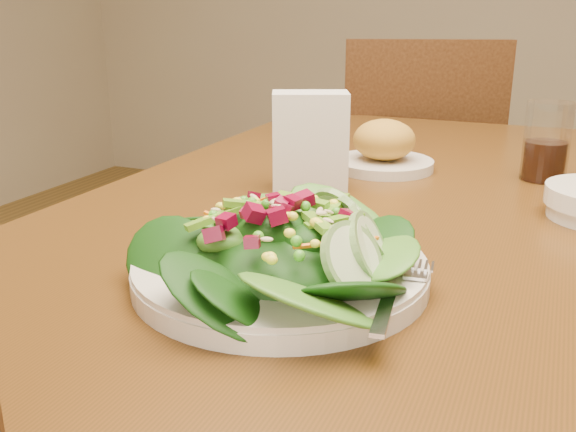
# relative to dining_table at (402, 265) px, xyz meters

# --- Properties ---
(dining_table) EXTENTS (0.90, 1.40, 0.75)m
(dining_table) POSITION_rel_dining_table_xyz_m (0.00, 0.00, 0.00)
(dining_table) COLOR #4A2A0E
(dining_table) RESTS_ON ground_plane
(chair_far) EXTENTS (0.55, 0.55, 0.94)m
(chair_far) POSITION_rel_dining_table_xyz_m (-0.17, 0.89, -0.15)
(chair_far) COLOR #492C14
(chair_far) RESTS_ON ground_plane
(salad_plate) EXTENTS (0.30, 0.30, 0.09)m
(salad_plate) POSITION_rel_dining_table_xyz_m (-0.04, -0.33, 0.13)
(salad_plate) COLOR beige
(salad_plate) RESTS_ON dining_table
(bread_plate) EXTENTS (0.17, 0.17, 0.09)m
(bread_plate) POSITION_rel_dining_table_xyz_m (-0.08, 0.17, 0.14)
(bread_plate) COLOR beige
(bread_plate) RESTS_ON dining_table
(drinking_glass) EXTENTS (0.07, 0.07, 0.12)m
(drinking_glass) POSITION_rel_dining_table_xyz_m (0.17, 0.20, 0.15)
(drinking_glass) COLOR silver
(drinking_glass) RESTS_ON dining_table
(napkin_holder) EXTENTS (0.13, 0.10, 0.15)m
(napkin_holder) POSITION_rel_dining_table_xyz_m (-0.15, 0.01, 0.18)
(napkin_holder) COLOR white
(napkin_holder) RESTS_ON dining_table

